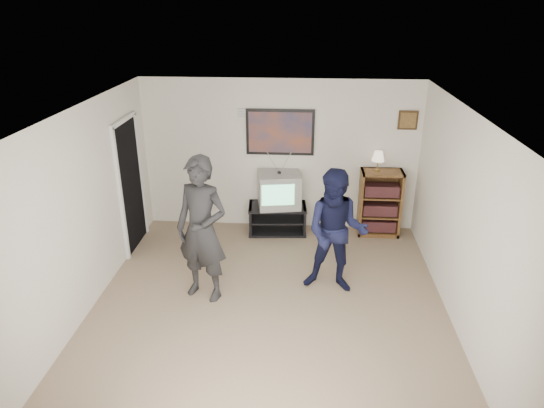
# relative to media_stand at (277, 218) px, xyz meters

# --- Properties ---
(room_shell) EXTENTS (4.51, 5.00, 2.51)m
(room_shell) POSITION_rel_media_stand_xyz_m (0.02, -1.88, 1.01)
(room_shell) COLOR #7C614F
(room_shell) RESTS_ON ground
(media_stand) EXTENTS (0.98, 0.59, 0.47)m
(media_stand) POSITION_rel_media_stand_xyz_m (0.00, 0.00, 0.00)
(media_stand) COLOR black
(media_stand) RESTS_ON room_shell
(crt_television) EXTENTS (0.75, 0.67, 0.56)m
(crt_television) POSITION_rel_media_stand_xyz_m (0.02, 0.00, 0.52)
(crt_television) COLOR #999994
(crt_television) RESTS_ON media_stand
(bookshelf) EXTENTS (0.67, 0.38, 1.10)m
(bookshelf) POSITION_rel_media_stand_xyz_m (1.67, 0.05, 0.31)
(bookshelf) COLOR #542B19
(bookshelf) RESTS_ON room_shell
(table_lamp) EXTENTS (0.20, 0.20, 0.32)m
(table_lamp) POSITION_rel_media_stand_xyz_m (1.59, 0.07, 1.02)
(table_lamp) COLOR #FCE2BF
(table_lamp) RESTS_ON bookshelf
(person_tall) EXTENTS (0.81, 0.66, 1.92)m
(person_tall) POSITION_rel_media_stand_xyz_m (-0.84, -1.96, 0.72)
(person_tall) COLOR black
(person_tall) RESTS_ON room_shell
(person_short) EXTENTS (0.91, 0.76, 1.69)m
(person_short) POSITION_rel_media_stand_xyz_m (0.86, -1.68, 0.61)
(person_short) COLOR black
(person_short) RESTS_ON room_shell
(controller_left) EXTENTS (0.08, 0.12, 0.03)m
(controller_left) POSITION_rel_media_stand_xyz_m (-0.84, -1.71, 1.05)
(controller_left) COLOR white
(controller_left) RESTS_ON person_tall
(controller_right) EXTENTS (0.06, 0.14, 0.04)m
(controller_right) POSITION_rel_media_stand_xyz_m (0.91, -1.49, 0.72)
(controller_right) COLOR white
(controller_right) RESTS_ON person_short
(poster) EXTENTS (1.10, 0.03, 0.75)m
(poster) POSITION_rel_media_stand_xyz_m (0.02, 0.25, 1.41)
(poster) COLOR black
(poster) RESTS_ON room_shell
(air_vent) EXTENTS (0.28, 0.02, 0.14)m
(air_vent) POSITION_rel_media_stand_xyz_m (-0.53, 0.25, 1.71)
(air_vent) COLOR white
(air_vent) RESTS_ON room_shell
(small_picture) EXTENTS (0.30, 0.03, 0.30)m
(small_picture) POSITION_rel_media_stand_xyz_m (2.02, 0.25, 1.64)
(small_picture) COLOR black
(small_picture) RESTS_ON room_shell
(doorway) EXTENTS (0.03, 0.85, 2.00)m
(doorway) POSITION_rel_media_stand_xyz_m (-2.21, -0.63, 0.76)
(doorway) COLOR black
(doorway) RESTS_ON room_shell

